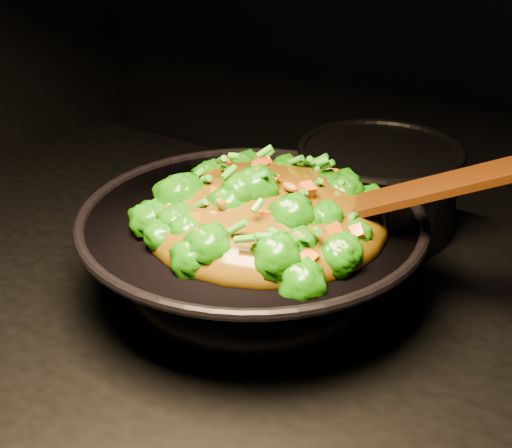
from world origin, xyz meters
The scene contains 4 objects.
wok centered at (0.06, 0.05, 0.96)m, with size 0.43×0.43×0.12m, color black, non-canonical shape.
stir_fry centered at (0.09, 0.04, 1.07)m, with size 0.30×0.30×0.10m, color #196207, non-canonical shape.
spatula centered at (0.24, 0.10, 1.08)m, with size 0.35×0.05×0.01m, color #391206.
back_pot centered at (0.12, 0.32, 0.97)m, with size 0.24×0.24×0.14m, color black.
Camera 1 is at (0.50, -0.62, 1.43)m, focal length 50.00 mm.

